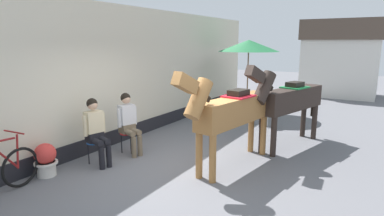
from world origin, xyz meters
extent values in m
plane|color=slate|center=(0.00, 3.00, 0.00)|extent=(40.00, 40.00, 0.00)
cube|color=beige|center=(-2.55, 1.50, 1.70)|extent=(0.30, 14.00, 3.40)
cube|color=black|center=(-2.53, 1.50, 0.18)|extent=(0.34, 14.00, 0.36)
cube|color=silver|center=(1.40, 11.77, 1.30)|extent=(3.20, 2.40, 2.60)
cube|color=brown|center=(1.40, 11.77, 3.05)|extent=(3.40, 2.60, 0.90)
cylinder|color=#194C99|center=(-1.79, -0.42, 0.46)|extent=(0.34, 0.34, 0.03)
cylinder|color=black|center=(-1.65, -0.45, 0.22)|extent=(0.02, 0.02, 0.45)
cylinder|color=black|center=(-1.83, -0.28, 0.22)|extent=(0.02, 0.02, 0.45)
cylinder|color=black|center=(-1.88, -0.52, 0.22)|extent=(0.02, 0.02, 0.45)
cube|color=black|center=(-1.79, -0.42, 0.58)|extent=(0.30, 0.37, 0.20)
cube|color=beige|center=(-1.79, -0.42, 0.90)|extent=(0.29, 0.38, 0.44)
sphere|color=tan|center=(-1.79, -0.42, 1.25)|extent=(0.20, 0.20, 0.20)
sphere|color=black|center=(-1.81, -0.41, 1.28)|extent=(0.22, 0.22, 0.22)
cylinder|color=black|center=(-1.58, -0.38, 0.53)|extent=(0.40, 0.21, 0.13)
cylinder|color=black|center=(-1.40, -0.42, 0.23)|extent=(0.11, 0.11, 0.46)
cylinder|color=black|center=(-1.62, -0.54, 0.53)|extent=(0.40, 0.21, 0.13)
cylinder|color=black|center=(-1.43, -0.58, 0.23)|extent=(0.11, 0.11, 0.46)
cylinder|color=beige|center=(-1.72, -0.23, 0.85)|extent=(0.09, 0.09, 0.42)
cylinder|color=beige|center=(-1.81, -0.62, 0.85)|extent=(0.09, 0.09, 0.42)
cylinder|color=red|center=(-1.67, 0.45, 0.46)|extent=(0.34, 0.34, 0.03)
cylinder|color=black|center=(-1.54, 0.41, 0.22)|extent=(0.02, 0.02, 0.45)
cylinder|color=black|center=(-1.71, 0.59, 0.22)|extent=(0.02, 0.02, 0.45)
cylinder|color=black|center=(-1.78, 0.35, 0.22)|extent=(0.02, 0.02, 0.45)
cube|color=brown|center=(-1.67, 0.45, 0.58)|extent=(0.32, 0.38, 0.20)
cube|color=silver|center=(-1.67, 0.45, 0.90)|extent=(0.31, 0.39, 0.44)
sphere|color=tan|center=(-1.67, 0.45, 1.25)|extent=(0.20, 0.20, 0.20)
sphere|color=black|center=(-1.69, 0.46, 1.28)|extent=(0.22, 0.22, 0.22)
cylinder|color=brown|center=(-1.47, 0.47, 0.53)|extent=(0.40, 0.23, 0.13)
cylinder|color=brown|center=(-1.29, 0.42, 0.23)|extent=(0.11, 0.11, 0.46)
cylinder|color=brown|center=(-1.52, 0.32, 0.53)|extent=(0.40, 0.23, 0.13)
cylinder|color=brown|center=(-1.33, 0.26, 0.23)|extent=(0.11, 0.11, 0.46)
cylinder|color=silver|center=(-1.60, 0.64, 0.85)|extent=(0.09, 0.09, 0.42)
cylinder|color=silver|center=(-1.71, 0.25, 0.85)|extent=(0.09, 0.09, 0.42)
cube|color=#9E6B38|center=(0.74, 1.00, 1.16)|extent=(0.76, 2.24, 0.52)
cylinder|color=#9E6B38|center=(0.74, 0.01, 0.45)|extent=(0.13, 0.13, 0.90)
cylinder|color=#9E6B38|center=(0.44, 0.06, 0.45)|extent=(0.13, 0.13, 0.90)
cylinder|color=#9E6B38|center=(1.03, 1.93, 0.45)|extent=(0.13, 0.13, 0.90)
cylinder|color=#9E6B38|center=(0.73, 1.97, 0.45)|extent=(0.13, 0.13, 0.90)
cylinder|color=#9E6B38|center=(0.56, -0.19, 1.55)|extent=(0.37, 0.67, 0.73)
cube|color=#9E6B38|center=(0.51, -0.52, 1.86)|extent=(0.26, 0.55, 0.40)
cube|color=black|center=(0.56, -0.17, 1.69)|extent=(0.13, 0.63, 0.48)
cylinder|color=black|center=(0.91, 2.13, 0.89)|extent=(0.11, 0.11, 0.65)
cube|color=red|center=(0.75, 1.10, 1.44)|extent=(0.58, 0.67, 0.03)
cube|color=black|center=(0.75, 1.10, 1.51)|extent=(0.34, 0.48, 0.12)
cube|color=#2D231E|center=(1.39, 2.90, 1.16)|extent=(1.01, 2.24, 0.52)
cylinder|color=#2D231E|center=(1.28, 1.91, 0.45)|extent=(0.13, 0.13, 0.90)
cylinder|color=#2D231E|center=(0.98, 1.99, 0.45)|extent=(0.13, 0.13, 0.90)
cylinder|color=#2D231E|center=(1.79, 3.78, 0.45)|extent=(0.13, 0.13, 0.90)
cylinder|color=#2D231E|center=(1.49, 3.86, 0.45)|extent=(0.13, 0.13, 0.90)
cylinder|color=#2D231E|center=(1.07, 1.74, 1.55)|extent=(0.44, 0.68, 0.73)
cube|color=#2D231E|center=(0.98, 1.41, 1.86)|extent=(0.31, 0.56, 0.40)
cube|color=black|center=(1.07, 1.76, 1.69)|extent=(0.21, 0.62, 0.48)
cylinder|color=black|center=(1.69, 4.00, 0.89)|extent=(0.12, 0.12, 0.65)
cube|color=#197238|center=(1.41, 2.99, 1.44)|extent=(0.64, 0.71, 0.03)
cube|color=black|center=(1.41, 2.99, 1.51)|extent=(0.39, 0.50, 0.12)
cylinder|color=beige|center=(-2.10, -1.35, 0.14)|extent=(0.34, 0.34, 0.28)
cylinder|color=beige|center=(-2.10, -1.35, 0.26)|extent=(0.43, 0.43, 0.04)
sphere|color=red|center=(-2.10, -1.35, 0.44)|extent=(0.40, 0.40, 0.40)
torus|color=black|center=(-2.07, -1.86, 0.36)|extent=(0.11, 0.71, 0.71)
cylinder|color=maroon|center=(-2.04, -2.15, 0.67)|extent=(0.08, 0.50, 0.60)
cylinder|color=maroon|center=(-2.06, -1.89, 0.66)|extent=(0.04, 0.09, 0.60)
cylinder|color=maroon|center=(-2.06, -1.91, 1.01)|extent=(0.50, 0.07, 0.03)
cylinder|color=black|center=(-0.88, 5.83, 0.03)|extent=(0.44, 0.44, 0.06)
cylinder|color=olive|center=(-0.88, 5.83, 1.10)|extent=(0.04, 0.04, 2.20)
cone|color=#1E6638|center=(-0.88, 5.83, 2.38)|extent=(2.10, 2.10, 0.40)
cylinder|color=white|center=(0.41, 4.31, 0.45)|extent=(0.32, 0.32, 0.03)
cylinder|color=silver|center=(0.54, 4.31, 0.22)|extent=(0.02, 0.02, 0.43)
cylinder|color=silver|center=(0.34, 4.43, 0.22)|extent=(0.02, 0.02, 0.43)
cylinder|color=silver|center=(0.34, 4.20, 0.22)|extent=(0.02, 0.02, 0.43)
camera|label=1|loc=(3.24, -4.88, 2.50)|focal=30.14mm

